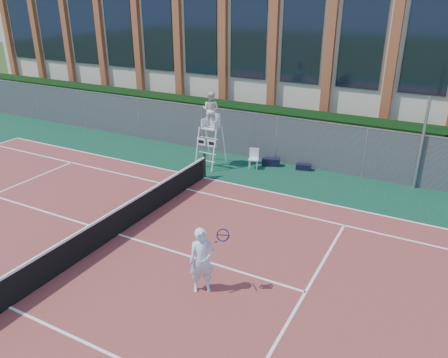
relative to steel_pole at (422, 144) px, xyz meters
The scene contains 13 objects.
ground 12.04m from the steel_pole, 133.00° to the right, with size 120.00×120.00×0.00m, color #233814.
apron 11.34m from the steel_pole, 136.49° to the right, with size 36.00×20.00×0.01m, color #0C351D.
tennis_court 12.04m from the steel_pole, 133.00° to the right, with size 23.77×10.97×0.02m, color brown.
tennis_net 11.97m from the steel_pole, 133.00° to the right, with size 0.10×11.30×1.10m.
fence 8.15m from the steel_pole, behind, with size 40.00×0.06×2.20m, color #595E60, non-canonical shape.
hedge 8.25m from the steel_pole, behind, with size 40.00×1.40×2.20m, color black.
building 12.51m from the steel_pole, 131.25° to the left, with size 45.00×10.60×8.22m.
steel_pole is the anchor object (origin of this frame).
umpire_chair 8.78m from the steel_pole, 169.12° to the right, with size 0.96×1.48×3.45m.
plastic_chair 6.93m from the steel_pole, behind, with size 0.53×0.53×0.91m.
sports_bag_near 6.37m from the steel_pole, behind, with size 0.83×0.33×0.35m, color black.
sports_bag_far 4.95m from the steel_pole, behind, with size 0.67×0.29×0.27m, color black.
tennis_player 10.78m from the steel_pole, 112.85° to the right, with size 1.08×0.84×1.84m.
Camera 1 is at (8.97, -9.37, 7.30)m, focal length 35.00 mm.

